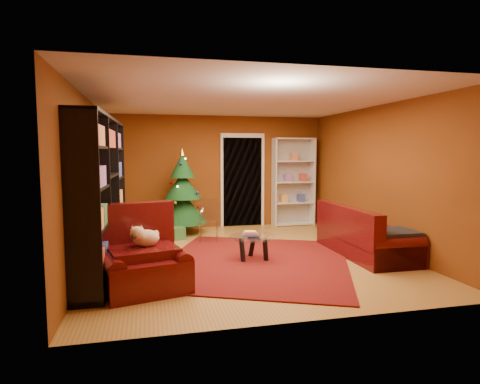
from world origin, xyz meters
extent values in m
cube|color=#A67731|center=(0.00, 0.00, -0.03)|extent=(5.00, 5.50, 0.05)
cube|color=silver|center=(0.00, 0.00, 2.62)|extent=(5.00, 5.50, 0.05)
cube|color=brown|center=(0.00, 2.77, 1.30)|extent=(5.00, 0.05, 2.60)
cube|color=brown|center=(-2.52, 0.00, 1.30)|extent=(0.05, 5.50, 2.60)
cube|color=brown|center=(2.52, 0.00, 1.30)|extent=(0.05, 5.50, 2.60)
cube|color=maroon|center=(0.06, -0.44, 0.01)|extent=(3.98, 4.23, 0.02)
cube|color=#166969|center=(-1.45, 2.14, 0.13)|extent=(0.33, 0.33, 0.27)
cube|color=#2E652E|center=(-1.03, 1.55, 0.12)|extent=(0.32, 0.32, 0.25)
cube|color=#AB2837|center=(-0.98, 2.59, 0.12)|extent=(0.31, 0.31, 0.24)
camera|label=1|loc=(-1.60, -6.50, 1.74)|focal=30.00mm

